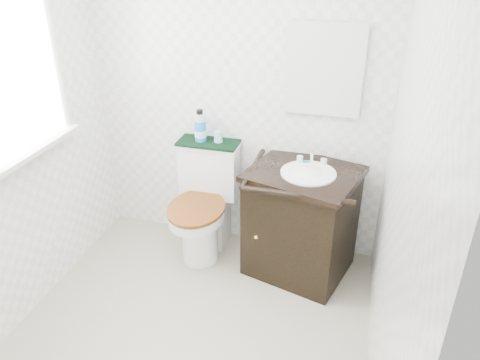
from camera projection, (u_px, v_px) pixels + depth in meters
The scene contains 13 objects.
floor at pixel (186, 340), 2.92m from camera, with size 2.40×2.40×0.00m, color #BEB099.
wall_back at pixel (237, 98), 3.39m from camera, with size 2.40×2.40×0.00m, color white.
wall_front at pixel (11, 348), 1.34m from camera, with size 2.40×2.40×0.00m, color white.
wall_right at pixel (400, 198), 2.11m from camera, with size 2.40×2.40×0.00m, color white.
window at pixel (11, 73), 2.66m from camera, with size 0.02×0.70×0.90m, color white.
mirror at pixel (324, 70), 3.11m from camera, with size 0.50×0.02×0.60m, color silver.
toilet at pixel (205, 208), 3.62m from camera, with size 0.47×0.65×0.86m.
vanity at pixel (301, 219), 3.36m from camera, with size 0.86×0.79×0.92m.
trash_bin at pixel (286, 245), 3.57m from camera, with size 0.21×0.17×0.29m.
towel at pixel (208, 143), 3.49m from camera, with size 0.46×0.22×0.02m, color black.
mouthwash_bottle at pixel (200, 127), 3.45m from camera, with size 0.08×0.08×0.24m.
cup at pixel (218, 137), 3.47m from camera, with size 0.07×0.07×0.08m, color #87C1DD.
soap_bar at pixel (305, 162), 3.29m from camera, with size 0.08×0.05×0.02m, color #166C66.
Camera 1 is at (0.89, -1.95, 2.25)m, focal length 35.00 mm.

